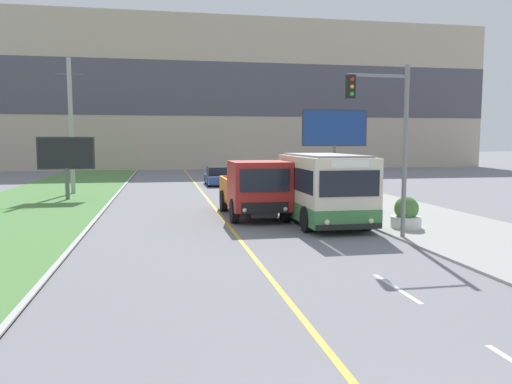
# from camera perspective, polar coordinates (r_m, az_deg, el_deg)

# --- Properties ---
(apartment_block_background) EXTENTS (80.00, 8.04, 18.72)m
(apartment_block_background) POSITION_cam_1_polar(r_m,az_deg,el_deg) (65.77, -8.46, 10.90)
(apartment_block_background) COLOR #BCAD93
(apartment_block_background) RESTS_ON ground_plane
(city_bus) EXTENTS (2.73, 5.83, 2.93)m
(city_bus) POSITION_cam_1_polar(r_m,az_deg,el_deg) (20.91, 7.81, 0.33)
(city_bus) COLOR beige
(city_bus) RESTS_ON ground_plane
(dump_truck) EXTENTS (2.53, 6.42, 2.61)m
(dump_truck) POSITION_cam_1_polar(r_m,az_deg,el_deg) (22.17, -0.01, 0.29)
(dump_truck) COLOR black
(dump_truck) RESTS_ON ground_plane
(car_distant) EXTENTS (1.80, 4.30, 1.45)m
(car_distant) POSITION_cam_1_polar(r_m,az_deg,el_deg) (39.67, -4.44, 1.78)
(car_distant) COLOR #2D4784
(car_distant) RESTS_ON ground_plane
(utility_pole_far) EXTENTS (1.80, 0.28, 8.86)m
(utility_pole_far) POSITION_cam_1_polar(r_m,az_deg,el_deg) (35.12, -20.39, 7.12)
(utility_pole_far) COLOR #9E9E99
(utility_pole_far) RESTS_ON ground_plane
(traffic_light_mast) EXTENTS (2.28, 0.32, 6.09)m
(traffic_light_mast) POSITION_cam_1_polar(r_m,az_deg,el_deg) (17.99, 14.94, 6.92)
(traffic_light_mast) COLOR slate
(traffic_light_mast) RESTS_ON ground_plane
(billboard_large) EXTENTS (5.13, 0.24, 5.88)m
(billboard_large) POSITION_cam_1_polar(r_m,az_deg,el_deg) (38.89, 8.97, 7.02)
(billboard_large) COLOR #59595B
(billboard_large) RESTS_ON ground_plane
(billboard_small) EXTENTS (3.24, 0.24, 3.73)m
(billboard_small) POSITION_cam_1_polar(r_m,az_deg,el_deg) (31.45, -20.88, 3.92)
(billboard_small) COLOR #59595B
(billboard_small) RESTS_ON ground_plane
(planter_round_near) EXTENTS (1.17, 1.17, 1.23)m
(planter_round_near) POSITION_cam_1_polar(r_m,az_deg,el_deg) (20.43, 16.79, -2.45)
(planter_round_near) COLOR silver
(planter_round_near) RESTS_ON sidewalk_right
(planter_round_second) EXTENTS (1.13, 1.13, 1.19)m
(planter_round_second) POSITION_cam_1_polar(r_m,az_deg,el_deg) (25.13, 11.16, -0.85)
(planter_round_second) COLOR silver
(planter_round_second) RESTS_ON sidewalk_right
(planter_round_third) EXTENTS (1.17, 1.17, 1.19)m
(planter_round_third) POSITION_cam_1_polar(r_m,az_deg,el_deg) (30.06, 7.68, 0.28)
(planter_round_third) COLOR silver
(planter_round_third) RESTS_ON sidewalk_right
(planter_round_far) EXTENTS (1.04, 1.04, 1.10)m
(planter_round_far) POSITION_cam_1_polar(r_m,az_deg,el_deg) (35.04, 4.95, 1.03)
(planter_round_far) COLOR silver
(planter_round_far) RESTS_ON sidewalk_right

